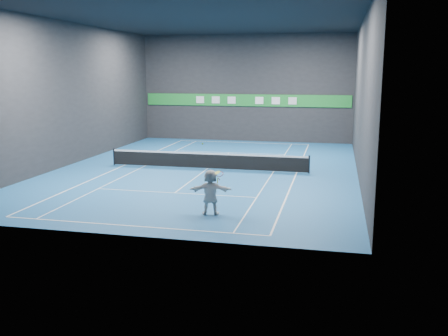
% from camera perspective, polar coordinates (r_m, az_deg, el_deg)
% --- Properties ---
extents(ground, '(26.00, 26.00, 0.00)m').
position_cam_1_polar(ground, '(30.81, -1.92, -0.09)').
color(ground, '#1A5894').
rests_on(ground, ground).
extents(ceiling, '(26.00, 26.00, 0.00)m').
position_cam_1_polar(ceiling, '(30.40, -2.03, 16.80)').
color(ceiling, black).
rests_on(ceiling, ground).
extents(wall_back, '(18.00, 0.10, 9.00)m').
position_cam_1_polar(wall_back, '(42.96, 2.50, 9.08)').
color(wall_back, '#242426').
rests_on(wall_back, ground).
extents(wall_front, '(18.00, 0.10, 9.00)m').
position_cam_1_polar(wall_front, '(18.03, -12.61, 6.23)').
color(wall_front, '#242426').
rests_on(wall_front, ground).
extents(wall_left, '(0.10, 26.00, 9.00)m').
position_cam_1_polar(wall_left, '(33.71, -17.09, 8.10)').
color(wall_left, '#242426').
rests_on(wall_left, ground).
extents(wall_right, '(0.10, 26.00, 9.00)m').
position_cam_1_polar(wall_right, '(29.30, 15.47, 7.82)').
color(wall_right, '#242426').
rests_on(wall_right, ground).
extents(baseline_near, '(10.98, 0.08, 0.01)m').
position_cam_1_polar(baseline_near, '(19.88, -10.70, -6.50)').
color(baseline_near, white).
rests_on(baseline_near, ground).
extents(baseline_far, '(10.98, 0.08, 0.01)m').
position_cam_1_polar(baseline_far, '(42.26, 2.18, 2.93)').
color(baseline_far, white).
rests_on(baseline_far, ground).
extents(sideline_doubles_left, '(0.08, 23.78, 0.01)m').
position_cam_1_polar(sideline_doubles_left, '(32.62, -11.29, 0.33)').
color(sideline_doubles_left, white).
rests_on(sideline_doubles_left, ground).
extents(sideline_doubles_right, '(0.08, 23.78, 0.01)m').
position_cam_1_polar(sideline_doubles_right, '(29.91, 8.31, -0.53)').
color(sideline_doubles_right, white).
rests_on(sideline_doubles_right, ground).
extents(sideline_singles_left, '(0.06, 23.78, 0.01)m').
position_cam_1_polar(sideline_singles_left, '(32.09, -9.04, 0.23)').
color(sideline_singles_left, white).
rests_on(sideline_singles_left, ground).
extents(sideline_singles_right, '(0.06, 23.78, 0.01)m').
position_cam_1_polar(sideline_singles_right, '(30.05, 5.68, -0.42)').
color(sideline_singles_right, white).
rests_on(sideline_singles_right, ground).
extents(service_line_near, '(8.23, 0.06, 0.01)m').
position_cam_1_polar(service_line_near, '(24.82, -5.67, -2.85)').
color(service_line_near, white).
rests_on(service_line_near, ground).
extents(service_line_far, '(8.23, 0.06, 0.01)m').
position_cam_1_polar(service_line_far, '(36.94, 0.60, 1.77)').
color(service_line_far, white).
rests_on(service_line_far, ground).
extents(center_service_line, '(0.06, 12.80, 0.01)m').
position_cam_1_polar(center_service_line, '(30.81, -1.92, -0.09)').
color(center_service_line, white).
rests_on(center_service_line, ground).
extents(player, '(1.86, 0.90, 1.93)m').
position_cam_1_polar(player, '(20.84, -1.57, -2.76)').
color(player, silver).
rests_on(player, ground).
extents(tennis_ball, '(0.07, 0.07, 0.07)m').
position_cam_1_polar(tennis_ball, '(20.57, -2.47, 2.79)').
color(tennis_ball, '#C0E726').
rests_on(tennis_ball, player).
extents(tennis_net, '(12.50, 0.10, 1.07)m').
position_cam_1_polar(tennis_net, '(30.71, -1.93, 0.90)').
color(tennis_net, black).
rests_on(tennis_net, ground).
extents(sponsor_banner, '(17.64, 0.11, 1.00)m').
position_cam_1_polar(sponsor_banner, '(42.94, 2.47, 7.74)').
color(sponsor_banner, '#1D882F').
rests_on(sponsor_banner, wall_back).
extents(tennis_racket, '(0.49, 0.37, 0.54)m').
position_cam_1_polar(tennis_racket, '(20.64, -0.54, -0.80)').
color(tennis_racket, red).
rests_on(tennis_racket, player).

